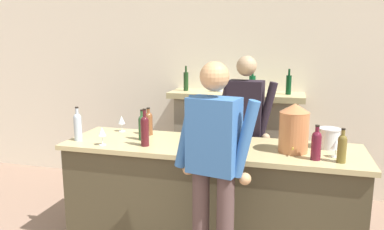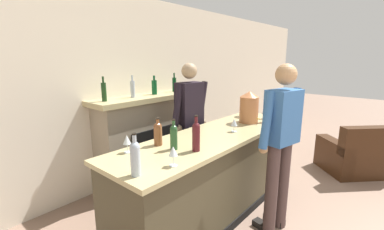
{
  "view_description": "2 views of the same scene",
  "coord_description": "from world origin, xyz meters",
  "views": [
    {
      "loc": [
        0.74,
        -0.74,
        1.96
      ],
      "look_at": [
        -0.21,
        2.74,
        1.24
      ],
      "focal_mm": 35.0,
      "sensor_mm": 36.0,
      "label": 1
    },
    {
      "loc": [
        -2.31,
        0.87,
        1.87
      ],
      "look_at": [
        0.09,
        2.94,
        1.16
      ],
      "focal_mm": 24.0,
      "sensor_mm": 36.0,
      "label": 2
    }
  ],
  "objects": [
    {
      "name": "wine_glass_front_left",
      "position": [
        -1.0,
        2.79,
        1.13
      ],
      "size": [
        0.07,
        0.07,
        0.17
      ],
      "color": "silver",
      "rests_on": "bar_counter"
    },
    {
      "name": "person_bartender",
      "position": [
        0.26,
        3.13,
        1.0
      ],
      "size": [
        0.66,
        0.33,
        1.81
      ],
      "color": "#333946",
      "rests_on": "ground_plane"
    },
    {
      "name": "wine_glass_near_bucket",
      "position": [
        1.1,
        2.43,
        1.11
      ],
      "size": [
        0.08,
        0.08,
        0.15
      ],
      "color": "silver",
      "rests_on": "bar_counter"
    },
    {
      "name": "wine_glass_by_dispenser",
      "position": [
        0.24,
        2.41,
        1.12
      ],
      "size": [
        0.08,
        0.08,
        0.16
      ],
      "color": "silver",
      "rests_on": "bar_counter"
    },
    {
      "name": "copper_dispenser",
      "position": [
        0.76,
        2.5,
        1.22
      ],
      "size": [
        0.26,
        0.29,
        0.42
      ],
      "color": "#BC7143",
      "rests_on": "bar_counter"
    },
    {
      "name": "wine_bottle_chardonnay_pale",
      "position": [
        0.94,
        2.32,
        1.14
      ],
      "size": [
        0.08,
        0.08,
        0.29
      ],
      "color": "#5A1526",
      "rests_on": "bar_counter"
    },
    {
      "name": "wine_bottle_port_short",
      "position": [
        -0.67,
        2.74,
        1.14
      ],
      "size": [
        0.08,
        0.08,
        0.28
      ],
      "color": "brown",
      "rests_on": "bar_counter"
    },
    {
      "name": "wine_bottle_merlot_tall",
      "position": [
        1.13,
        2.3,
        1.13
      ],
      "size": [
        0.07,
        0.07,
        0.28
      ],
      "color": "brown",
      "rests_on": "bar_counter"
    },
    {
      "name": "wine_bottle_riesling_slim",
      "position": [
        -1.24,
        2.35,
        1.16
      ],
      "size": [
        0.08,
        0.08,
        0.33
      ],
      "color": "#A5B4C1",
      "rests_on": "bar_counter"
    },
    {
      "name": "ice_bucket_steel",
      "position": [
        1.07,
        2.7,
        1.1
      ],
      "size": [
        0.19,
        0.19,
        0.18
      ],
      "color": "silver",
      "rests_on": "bar_counter"
    },
    {
      "name": "wall_back_panel",
      "position": [
        0.0,
        4.11,
        1.38
      ],
      "size": [
        12.0,
        0.07,
        2.75
      ],
      "color": "#EEE2CB",
      "rests_on": "ground_plane"
    },
    {
      "name": "bar_counter",
      "position": [
        0.02,
        2.53,
        0.51
      ],
      "size": [
        2.75,
        0.79,
        1.01
      ],
      "color": "#433B28",
      "rests_on": "ground_plane"
    },
    {
      "name": "wine_bottle_rose_blush",
      "position": [
        -0.55,
        2.34,
        1.16
      ],
      "size": [
        0.07,
        0.07,
        0.35
      ],
      "color": "#4A151B",
      "rests_on": "bar_counter"
    },
    {
      "name": "wine_glass_front_right",
      "position": [
        -0.94,
        2.26,
        1.13
      ],
      "size": [
        0.07,
        0.07,
        0.17
      ],
      "color": "silver",
      "rests_on": "bar_counter"
    },
    {
      "name": "wine_bottle_cabernet_heavy",
      "position": [
        -0.65,
        2.53,
        1.14
      ],
      "size": [
        0.07,
        0.07,
        0.3
      ],
      "color": "#254D28",
      "rests_on": "bar_counter"
    },
    {
      "name": "person_customer",
      "position": [
        0.2,
        1.83,
        1.01
      ],
      "size": [
        0.65,
        0.36,
        1.82
      ],
      "color": "#4B3835",
      "rests_on": "ground_plane"
    },
    {
      "name": "fireplace_stone",
      "position": [
        0.06,
        3.85,
        0.67
      ],
      "size": [
        1.65,
        0.52,
        1.64
      ],
      "color": "gray",
      "rests_on": "ground_plane"
    }
  ]
}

